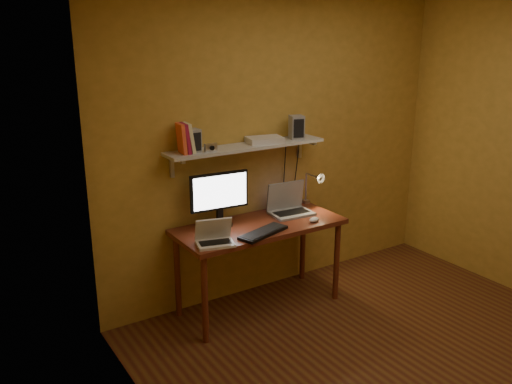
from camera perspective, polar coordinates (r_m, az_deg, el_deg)
room at (r=3.61m, az=17.31°, el=0.25°), size 3.44×3.24×2.64m
desk at (r=4.46m, az=0.37°, el=-4.43°), size 1.40×0.60×0.75m
wall_shelf at (r=4.42m, az=-0.99°, el=4.76°), size 1.40×0.25×0.21m
monitor at (r=4.33m, az=-3.87°, el=-0.46°), size 0.49×0.23×0.44m
laptop at (r=4.68m, az=3.46°, el=-1.39°), size 0.37×0.28×0.27m
netbook at (r=4.03m, az=-4.40°, el=-4.73°), size 0.31×0.26×0.20m
keyboard at (r=4.22m, az=0.77°, el=-4.30°), size 0.47×0.27×0.02m
mouse at (r=4.51m, az=6.14°, el=-2.90°), size 0.12×0.09×0.04m
desk_lamp at (r=4.83m, az=6.13°, el=0.85°), size 0.09×0.23×0.38m
speaker_left at (r=4.16m, az=-6.64°, el=5.38°), size 0.10×0.10×0.18m
speaker_right at (r=4.65m, az=4.29°, el=6.81°), size 0.14×0.14×0.20m
books at (r=4.14m, az=-7.47°, el=5.63°), size 0.13×0.16×0.23m
shelf_camera at (r=4.19m, az=-4.78°, el=4.69°), size 0.10×0.05×0.06m
router at (r=4.50m, az=0.92°, el=5.51°), size 0.32×0.25×0.05m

